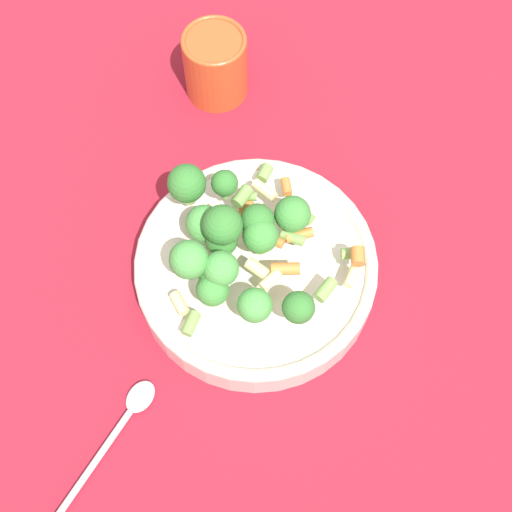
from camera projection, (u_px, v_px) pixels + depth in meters
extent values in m
plane|color=maroon|center=(256.00, 278.00, 0.79)|extent=(3.00, 3.00, 0.00)
cylinder|color=beige|center=(256.00, 271.00, 0.77)|extent=(0.26, 0.26, 0.04)
torus|color=beige|center=(256.00, 263.00, 0.75)|extent=(0.26, 0.26, 0.01)
cylinder|color=#8CB766|center=(206.00, 235.00, 0.75)|extent=(0.01, 0.01, 0.02)
sphere|color=#479342|center=(204.00, 224.00, 0.73)|extent=(0.04, 0.04, 0.04)
cylinder|color=#8CB766|center=(222.00, 279.00, 0.71)|extent=(0.01, 0.01, 0.02)
sphere|color=#479342|center=(221.00, 269.00, 0.69)|extent=(0.04, 0.04, 0.04)
cylinder|color=#8CB766|center=(297.00, 314.00, 0.70)|extent=(0.01, 0.01, 0.01)
sphere|color=#33722D|center=(298.00, 307.00, 0.68)|extent=(0.03, 0.03, 0.03)
cylinder|color=#8CB766|center=(223.00, 250.00, 0.74)|extent=(0.01, 0.01, 0.02)
sphere|color=#33722D|center=(222.00, 240.00, 0.72)|extent=(0.03, 0.03, 0.03)
cylinder|color=#8CB766|center=(225.00, 193.00, 0.75)|extent=(0.01, 0.01, 0.02)
sphere|color=#33722D|center=(225.00, 183.00, 0.74)|extent=(0.03, 0.03, 0.03)
cylinder|color=#8CB766|center=(291.00, 226.00, 0.75)|extent=(0.01, 0.01, 0.02)
sphere|color=#3D8438|center=(293.00, 214.00, 0.72)|extent=(0.04, 0.04, 0.04)
cylinder|color=#8CB766|center=(189.00, 266.00, 0.71)|extent=(0.01, 0.01, 0.01)
sphere|color=#479342|center=(187.00, 255.00, 0.69)|extent=(0.04, 0.04, 0.04)
cylinder|color=#8CB766|center=(255.00, 313.00, 0.70)|extent=(0.01, 0.01, 0.01)
sphere|color=#479342|center=(255.00, 305.00, 0.68)|extent=(0.03, 0.03, 0.03)
cylinder|color=#8CB766|center=(214.00, 298.00, 0.71)|extent=(0.01, 0.01, 0.01)
sphere|color=#3D8438|center=(213.00, 290.00, 0.69)|extent=(0.03, 0.03, 0.03)
cylinder|color=#8CB766|center=(215.00, 280.00, 0.72)|extent=(0.01, 0.01, 0.01)
sphere|color=#33722D|center=(214.00, 272.00, 0.70)|extent=(0.03, 0.03, 0.03)
cylinder|color=#8CB766|center=(260.00, 246.00, 0.73)|extent=(0.01, 0.01, 0.02)
sphere|color=#3D8438|center=(260.00, 235.00, 0.71)|extent=(0.04, 0.04, 0.04)
cylinder|color=#8CB766|center=(223.00, 237.00, 0.72)|extent=(0.01, 0.01, 0.02)
sphere|color=#33722D|center=(222.00, 225.00, 0.70)|extent=(0.04, 0.04, 0.04)
cylinder|color=#8CB766|center=(257.00, 230.00, 0.74)|extent=(0.01, 0.01, 0.01)
sphere|color=#33722D|center=(257.00, 221.00, 0.72)|extent=(0.04, 0.04, 0.04)
cylinder|color=#8CB766|center=(189.00, 196.00, 0.75)|extent=(0.01, 0.01, 0.02)
sphere|color=#33722D|center=(187.00, 183.00, 0.73)|extent=(0.04, 0.04, 0.04)
cylinder|color=beige|center=(180.00, 303.00, 0.72)|extent=(0.01, 0.03, 0.01)
cylinder|color=orange|center=(270.00, 238.00, 0.73)|extent=(0.03, 0.03, 0.01)
cylinder|color=beige|center=(265.00, 190.00, 0.76)|extent=(0.02, 0.03, 0.01)
cylinder|color=beige|center=(271.00, 280.00, 0.71)|extent=(0.03, 0.02, 0.01)
cylinder|color=#729E4C|center=(291.00, 210.00, 0.76)|extent=(0.02, 0.02, 0.01)
cylinder|color=#729E4C|center=(352.00, 254.00, 0.74)|extent=(0.02, 0.02, 0.01)
cylinder|color=beige|center=(258.00, 269.00, 0.71)|extent=(0.02, 0.03, 0.01)
cylinder|color=beige|center=(226.00, 235.00, 0.75)|extent=(0.02, 0.01, 0.01)
cylinder|color=orange|center=(358.00, 256.00, 0.71)|extent=(0.02, 0.02, 0.01)
cylinder|color=#729E4C|center=(302.00, 214.00, 0.75)|extent=(0.02, 0.03, 0.01)
cylinder|color=orange|center=(244.00, 210.00, 0.76)|extent=(0.03, 0.02, 0.01)
cylinder|color=#729E4C|center=(247.00, 196.00, 0.76)|extent=(0.02, 0.02, 0.01)
cylinder|color=orange|center=(299.00, 234.00, 0.73)|extent=(0.03, 0.01, 0.01)
cylinder|color=#729E4C|center=(325.00, 290.00, 0.71)|extent=(0.03, 0.02, 0.01)
cylinder|color=#729E4C|center=(242.00, 196.00, 0.75)|extent=(0.03, 0.02, 0.01)
cylinder|color=#729E4C|center=(291.00, 234.00, 0.73)|extent=(0.03, 0.03, 0.01)
cylinder|color=#729E4C|center=(265.00, 173.00, 0.78)|extent=(0.02, 0.02, 0.01)
cylinder|color=orange|center=(286.00, 187.00, 0.77)|extent=(0.01, 0.02, 0.01)
cylinder|color=orange|center=(204.00, 213.00, 0.75)|extent=(0.02, 0.02, 0.01)
cylinder|color=orange|center=(285.00, 269.00, 0.71)|extent=(0.03, 0.02, 0.01)
cylinder|color=beige|center=(351.00, 277.00, 0.72)|extent=(0.02, 0.02, 0.01)
cylinder|color=#729E4C|center=(191.00, 323.00, 0.71)|extent=(0.03, 0.03, 0.01)
cylinder|color=#CC4C23|center=(216.00, 66.00, 0.86)|extent=(0.08, 0.08, 0.09)
torus|color=#CC4C23|center=(214.00, 41.00, 0.82)|extent=(0.08, 0.08, 0.01)
cylinder|color=silver|center=(95.00, 463.00, 0.70)|extent=(0.10, 0.08, 0.01)
ellipsoid|color=silver|center=(140.00, 397.00, 0.73)|extent=(0.04, 0.04, 0.01)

